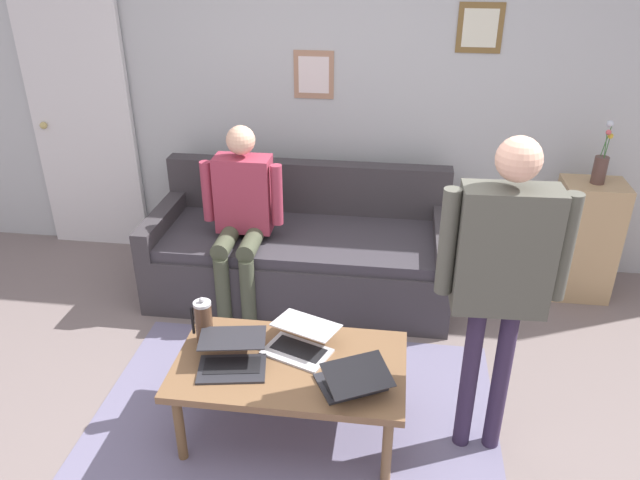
# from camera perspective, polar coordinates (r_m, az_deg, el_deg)

# --- Properties ---
(ground_plane) EXTENTS (7.68, 7.68, 0.00)m
(ground_plane) POSITION_cam_1_polar(r_m,az_deg,el_deg) (3.35, -1.33, -19.04)
(ground_plane) COLOR slate
(area_rug) EXTENTS (2.20, 1.92, 0.01)m
(area_rug) POSITION_cam_1_polar(r_m,az_deg,el_deg) (3.39, -2.95, -18.24)
(area_rug) COLOR slate
(area_rug) RESTS_ON ground_plane
(back_wall) EXTENTS (7.04, 0.11, 2.70)m
(back_wall) POSITION_cam_1_polar(r_m,az_deg,el_deg) (4.62, 2.87, 13.82)
(back_wall) COLOR #B5B9BC
(back_wall) RESTS_ON ground_plane
(interior_door) EXTENTS (0.82, 0.09, 2.05)m
(interior_door) POSITION_cam_1_polar(r_m,az_deg,el_deg) (5.23, -21.15, 9.94)
(interior_door) COLOR silver
(interior_door) RESTS_ON ground_plane
(couch) EXTENTS (2.10, 0.90, 0.88)m
(couch) POSITION_cam_1_polar(r_m,az_deg,el_deg) (4.44, -1.77, -1.24)
(couch) COLOR #383437
(couch) RESTS_ON ground_plane
(coffee_table) EXTENTS (1.17, 0.68, 0.45)m
(coffee_table) POSITION_cam_1_polar(r_m,az_deg,el_deg) (3.19, -2.79, -11.93)
(coffee_table) COLOR brown
(coffee_table) RESTS_ON ground_plane
(laptop_left) EXTENTS (0.38, 0.37, 0.12)m
(laptop_left) POSITION_cam_1_polar(r_m,az_deg,el_deg) (3.15, -8.17, -10.79)
(laptop_left) COLOR #28282D
(laptop_left) RESTS_ON coffee_table
(laptop_center) EXTENTS (0.42, 0.40, 0.12)m
(laptop_center) POSITION_cam_1_polar(r_m,az_deg,el_deg) (3.22, -1.85, -9.47)
(laptop_center) COLOR silver
(laptop_center) RESTS_ON coffee_table
(laptop_right) EXTENTS (0.41, 0.41, 0.15)m
(laptop_right) POSITION_cam_1_polar(r_m,az_deg,el_deg) (2.99, 3.07, -12.83)
(laptop_right) COLOR #28282D
(laptop_right) RESTS_ON coffee_table
(french_press) EXTENTS (0.11, 0.09, 0.27)m
(french_press) POSITION_cam_1_polar(r_m,az_deg,el_deg) (3.29, -10.75, -7.48)
(french_press) COLOR #4C3323
(french_press) RESTS_ON coffee_table
(side_shelf) EXTENTS (0.42, 0.32, 0.87)m
(side_shelf) POSITION_cam_1_polar(r_m,az_deg,el_deg) (4.72, 23.34, -0.01)
(side_shelf) COLOR tan
(side_shelf) RESTS_ON ground_plane
(flower_vase) EXTENTS (0.09, 0.10, 0.42)m
(flower_vase) POSITION_cam_1_polar(r_m,az_deg,el_deg) (4.52, 24.64, 6.32)
(flower_vase) COLOR brown
(flower_vase) RESTS_ON side_shelf
(person_standing) EXTENTS (0.58, 0.20, 1.66)m
(person_standing) POSITION_cam_1_polar(r_m,az_deg,el_deg) (2.85, 16.58, -2.31)
(person_standing) COLOR #332742
(person_standing) RESTS_ON ground_plane
(person_seated) EXTENTS (0.55, 0.51, 1.28)m
(person_seated) POSITION_cam_1_polar(r_m,az_deg,el_deg) (4.12, -7.30, 2.79)
(person_seated) COLOR #434835
(person_seated) RESTS_ON ground_plane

